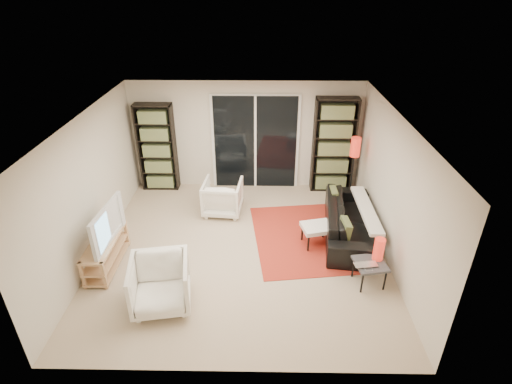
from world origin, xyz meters
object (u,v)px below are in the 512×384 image
at_px(bookshelf_right, 334,146).
at_px(tv_stand, 106,252).
at_px(ottoman, 317,228).
at_px(armchair_front, 160,284).
at_px(sofa, 350,220).
at_px(side_table, 370,265).
at_px(floor_lamp, 355,153).
at_px(bookshelf_left, 157,148).
at_px(armchair_back, 223,197).

xyz_separation_m(bookshelf_right, tv_stand, (-4.12, -2.81, -0.79)).
bearing_deg(ottoman, bookshelf_right, 75.31).
height_order(bookshelf_right, armchair_front, bookshelf_right).
relative_size(tv_stand, sofa, 0.56).
relative_size(bookshelf_right, side_table, 3.92).
bearing_deg(floor_lamp, bookshelf_left, 171.81).
bearing_deg(sofa, tv_stand, 110.17).
height_order(bookshelf_left, floor_lamp, bookshelf_left).
relative_size(sofa, ottoman, 3.64).
bearing_deg(armchair_front, sofa, 21.55).
bearing_deg(sofa, bookshelf_left, 72.16).
xyz_separation_m(bookshelf_right, armchair_back, (-2.34, -1.06, -0.70)).
bearing_deg(armchair_back, bookshelf_right, -150.51).
xyz_separation_m(bookshelf_left, sofa, (3.93, -1.85, -0.66)).
xyz_separation_m(bookshelf_left, side_table, (3.99, -3.19, -0.62)).
relative_size(bookshelf_left, armchair_front, 2.30).
relative_size(bookshelf_right, armchair_front, 2.48).
bearing_deg(bookshelf_left, armchair_front, -77.13).
bearing_deg(ottoman, side_table, -55.50).
height_order(tv_stand, armchair_back, armchair_back).
height_order(bookshelf_left, bookshelf_right, bookshelf_right).
height_order(bookshelf_left, side_table, bookshelf_left).
bearing_deg(armchair_front, side_table, -0.09).
distance_m(tv_stand, armchair_back, 2.50).
relative_size(armchair_back, floor_lamp, 0.53).
relative_size(bookshelf_right, sofa, 0.96).
bearing_deg(armchair_front, floor_lamp, 33.56).
bearing_deg(floor_lamp, bookshelf_right, 118.34).
bearing_deg(armchair_front, tv_stand, 132.01).
bearing_deg(bookshelf_right, bookshelf_left, 180.00).
height_order(armchair_front, ottoman, armchair_front).
distance_m(tv_stand, armchair_front, 1.44).
bearing_deg(floor_lamp, armchair_front, -137.03).
height_order(tv_stand, side_table, tv_stand).
distance_m(armchair_back, side_table, 3.26).
bearing_deg(bookshelf_left, floor_lamp, -8.19).
height_order(armchair_front, floor_lamp, floor_lamp).
relative_size(armchair_back, side_table, 1.44).
relative_size(ottoman, floor_lamp, 0.41).
bearing_deg(armchair_front, ottoman, 22.90).
relative_size(bookshelf_left, bookshelf_right, 0.93).
xyz_separation_m(sofa, armchair_back, (-2.42, 0.79, 0.03)).
distance_m(sofa, armchair_front, 3.60).
bearing_deg(sofa, bookshelf_right, 9.92).
bearing_deg(bookshelf_left, ottoman, -33.33).
bearing_deg(armchair_back, ottoman, 153.39).
distance_m(armchair_front, floor_lamp, 4.61).
xyz_separation_m(tv_stand, ottoman, (3.56, 0.65, 0.08)).
relative_size(bookshelf_left, floor_lamp, 1.33).
distance_m(ottoman, floor_lamp, 1.96).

